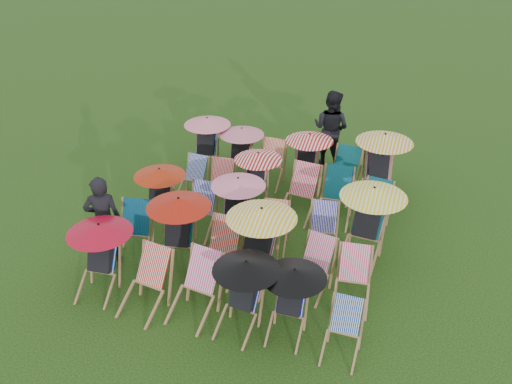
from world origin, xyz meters
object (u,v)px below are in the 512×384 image
(deckchair_29, at_px, (380,165))
(person_rear, at_px, (331,128))
(person_left, at_px, (103,220))
(deckchair_0, at_px, (98,258))
(deckchair_5, at_px, (343,333))

(deckchair_29, height_order, person_rear, person_rear)
(deckchair_29, bearing_deg, person_left, -148.17)
(deckchair_0, xyz_separation_m, deckchair_5, (4.15, -0.18, -0.27))
(deckchair_29, xyz_separation_m, person_rear, (-1.32, 1.18, 0.17))
(deckchair_5, height_order, person_left, person_left)
(deckchair_5, bearing_deg, deckchair_0, 179.31)
(deckchair_29, height_order, person_left, person_left)
(deckchair_29, distance_m, person_rear, 1.78)
(deckchair_5, height_order, deckchair_29, deckchair_29)
(deckchair_5, distance_m, person_left, 4.62)
(person_left, distance_m, person_rear, 5.90)
(deckchair_5, xyz_separation_m, person_rear, (-1.45, 6.01, 0.52))
(person_rear, bearing_deg, deckchair_5, 119.66)
(deckchair_0, distance_m, person_rear, 6.43)
(deckchair_0, height_order, person_left, person_left)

